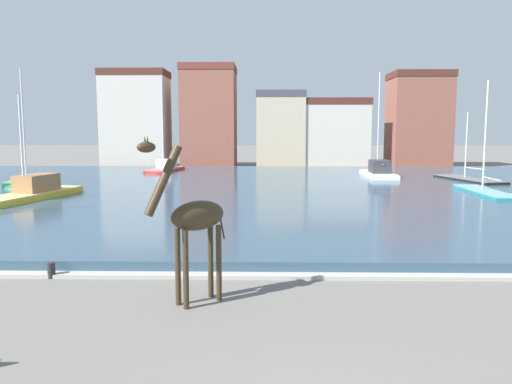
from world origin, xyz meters
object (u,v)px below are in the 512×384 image
Objects in this scene: sailboat_red at (164,170)px; sailboat_teal at (481,193)px; sailboat_black at (463,181)px; sailboat_white at (377,174)px; giraffe_statue at (194,219)px; sailboat_yellow at (25,197)px; sailboat_green at (26,185)px; mooring_bollard at (51,270)px.

sailboat_teal is (25.04, -16.87, -0.18)m from sailboat_red.
sailboat_white is at bearing 156.59° from sailboat_black.
giraffe_statue is 39.09m from sailboat_red.
giraffe_statue is 26.99m from sailboat_teal.
sailboat_black is at bearing 58.10° from giraffe_statue.
giraffe_statue is at bearing -77.42° from sailboat_red.
giraffe_statue is 35.24m from sailboat_white.
sailboat_black is at bearing 75.90° from sailboat_teal.
sailboat_yellow is 1.12× the size of sailboat_teal.
sailboat_black is 0.96× the size of sailboat_green.
mooring_bollard is (-21.36, -19.00, -0.11)m from sailboat_teal.
sailboat_teal reaches higher than sailboat_black.
sailboat_red reaches higher than sailboat_teal.
sailboat_black is at bearing -16.24° from sailboat_red.
giraffe_statue is at bearing -56.56° from sailboat_green.
sailboat_green is at bearing 115.08° from sailboat_yellow.
sailboat_yellow is 1.04× the size of sailboat_red.
sailboat_green is 25.24m from mooring_bollard.
giraffe_statue is at bearing -121.90° from sailboat_black.
giraffe_statue is 0.49× the size of sailboat_red.
sailboat_red is 15.51m from sailboat_green.
sailboat_teal is 33.04m from sailboat_green.
sailboat_black is 34.12m from sailboat_yellow.
sailboat_black is at bearing 49.78° from mooring_bollard.
sailboat_white is 1.06× the size of sailboat_red.
sailboat_red reaches higher than sailboat_black.
sailboat_green reaches higher than sailboat_teal.
sailboat_teal is (29.15, 4.45, -0.25)m from sailboat_yellow.
sailboat_teal is at bearing 8.69° from sailboat_yellow.
sailboat_red is (4.10, 21.32, -0.07)m from sailboat_yellow.
sailboat_teal is at bearing -33.96° from sailboat_red.
sailboat_green is (-28.41, -8.34, -0.17)m from sailboat_white.
sailboat_black is (18.78, 30.16, -1.96)m from giraffe_statue.
sailboat_teal reaches higher than mooring_bollard.
sailboat_yellow is (-12.61, 16.79, -1.69)m from giraffe_statue.
sailboat_teal is at bearing -104.10° from sailboat_black.
sailboat_white is 29.58m from sailboat_yellow.
sailboat_green reaches higher than sailboat_black.
sailboat_red reaches higher than mooring_bollard.
sailboat_black is 1.03× the size of sailboat_teal.
sailboat_red is 1.01× the size of sailboat_green.
sailboat_red reaches higher than sailboat_green.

